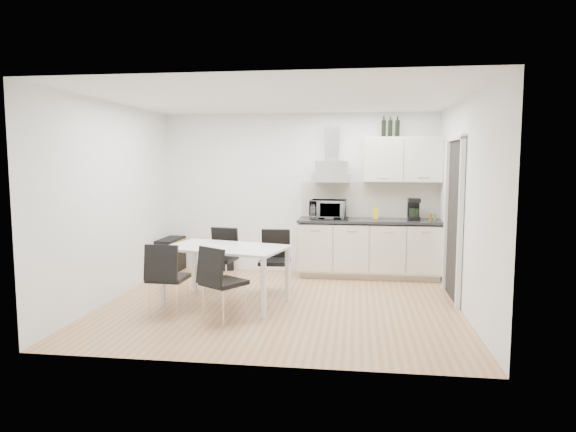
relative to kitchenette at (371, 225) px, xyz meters
name	(u,v)px	position (x,y,z in m)	size (l,w,h in m)	color
ground	(281,304)	(-1.18, -1.73, -0.83)	(4.50, 4.50, 0.00)	tan
wall_back	(299,193)	(-1.18, 0.27, 0.47)	(4.50, 0.10, 2.60)	white
wall_front	(247,223)	(-1.18, -3.73, 0.47)	(4.50, 0.10, 2.60)	white
wall_left	(112,202)	(-3.43, -1.73, 0.47)	(0.10, 4.00, 2.60)	white
wall_right	(465,206)	(1.07, -1.73, 0.47)	(0.10, 4.00, 2.60)	white
ceiling	(281,99)	(-1.18, -1.73, 1.77)	(4.50, 4.50, 0.00)	white
doorway	(453,221)	(1.03, -1.18, 0.22)	(0.08, 1.04, 2.10)	white
kitchenette	(371,225)	(0.00, 0.00, 0.00)	(2.22, 0.64, 2.52)	beige
dining_table	(226,252)	(-1.88, -1.82, -0.15)	(1.66, 1.19, 0.75)	white
chair_far_left	(220,260)	(-2.14, -1.16, -0.39)	(0.44, 0.50, 0.88)	black
chair_far_right	(275,262)	(-1.34, -1.24, -0.39)	(0.44, 0.50, 0.88)	black
chair_near_left	(168,279)	(-2.44, -2.37, -0.39)	(0.44, 0.50, 0.88)	black
chair_near_right	(224,283)	(-1.73, -2.51, -0.39)	(0.44, 0.50, 0.88)	black
guitar_amp	(171,255)	(-3.27, -0.08, -0.55)	(0.31, 0.68, 0.56)	black
floor_speaker	(227,260)	(-2.38, 0.17, -0.67)	(0.20, 0.18, 0.33)	black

